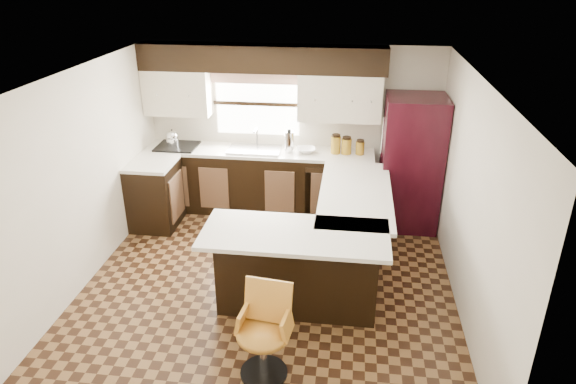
# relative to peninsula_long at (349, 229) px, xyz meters

# --- Properties ---
(floor) EXTENTS (4.40, 4.40, 0.00)m
(floor) POSITION_rel_peninsula_long_xyz_m (-0.90, -0.62, -0.45)
(floor) COLOR #49301A
(floor) RESTS_ON ground
(ceiling) EXTENTS (4.40, 4.40, 0.00)m
(ceiling) POSITION_rel_peninsula_long_xyz_m (-0.90, -0.62, 1.95)
(ceiling) COLOR silver
(ceiling) RESTS_ON wall_back
(wall_back) EXTENTS (4.40, 0.00, 4.40)m
(wall_back) POSITION_rel_peninsula_long_xyz_m (-0.90, 1.58, 0.75)
(wall_back) COLOR beige
(wall_back) RESTS_ON floor
(wall_front) EXTENTS (4.40, 0.00, 4.40)m
(wall_front) POSITION_rel_peninsula_long_xyz_m (-0.90, -2.83, 0.75)
(wall_front) COLOR beige
(wall_front) RESTS_ON floor
(wall_left) EXTENTS (0.00, 4.40, 4.40)m
(wall_left) POSITION_rel_peninsula_long_xyz_m (-3.00, -0.62, 0.75)
(wall_left) COLOR beige
(wall_left) RESTS_ON floor
(wall_right) EXTENTS (0.00, 4.40, 4.40)m
(wall_right) POSITION_rel_peninsula_long_xyz_m (1.20, -0.62, 0.75)
(wall_right) COLOR beige
(wall_right) RESTS_ON floor
(base_cab_back) EXTENTS (3.30, 0.60, 0.90)m
(base_cab_back) POSITION_rel_peninsula_long_xyz_m (-1.35, 1.28, 0.00)
(base_cab_back) COLOR black
(base_cab_back) RESTS_ON floor
(base_cab_left) EXTENTS (0.60, 0.70, 0.90)m
(base_cab_left) POSITION_rel_peninsula_long_xyz_m (-2.70, 0.62, 0.00)
(base_cab_left) COLOR black
(base_cab_left) RESTS_ON floor
(counter_back) EXTENTS (3.30, 0.60, 0.04)m
(counter_back) POSITION_rel_peninsula_long_xyz_m (-1.35, 1.28, 0.47)
(counter_back) COLOR silver
(counter_back) RESTS_ON base_cab_back
(counter_left) EXTENTS (0.60, 0.70, 0.04)m
(counter_left) POSITION_rel_peninsula_long_xyz_m (-2.70, 0.62, 0.47)
(counter_left) COLOR silver
(counter_left) RESTS_ON base_cab_left
(soffit) EXTENTS (3.40, 0.35, 0.36)m
(soffit) POSITION_rel_peninsula_long_xyz_m (-1.30, 1.40, 1.77)
(soffit) COLOR black
(soffit) RESTS_ON wall_back
(upper_cab_left) EXTENTS (0.94, 0.35, 0.64)m
(upper_cab_left) POSITION_rel_peninsula_long_xyz_m (-2.52, 1.40, 1.27)
(upper_cab_left) COLOR beige
(upper_cab_left) RESTS_ON wall_back
(upper_cab_right) EXTENTS (1.14, 0.35, 0.64)m
(upper_cab_right) POSITION_rel_peninsula_long_xyz_m (-0.22, 1.40, 1.27)
(upper_cab_right) COLOR beige
(upper_cab_right) RESTS_ON wall_back
(window_pane) EXTENTS (1.20, 0.02, 0.90)m
(window_pane) POSITION_rel_peninsula_long_xyz_m (-1.40, 1.56, 1.10)
(window_pane) COLOR white
(window_pane) RESTS_ON wall_back
(valance) EXTENTS (1.30, 0.06, 0.18)m
(valance) POSITION_rel_peninsula_long_xyz_m (-1.40, 1.52, 1.49)
(valance) COLOR #D19B93
(valance) RESTS_ON wall_back
(sink) EXTENTS (0.75, 0.45, 0.03)m
(sink) POSITION_rel_peninsula_long_xyz_m (-1.40, 1.25, 0.51)
(sink) COLOR #B2B2B7
(sink) RESTS_ON counter_back
(dishwasher) EXTENTS (0.58, 0.03, 0.78)m
(dishwasher) POSITION_rel_peninsula_long_xyz_m (-0.35, 0.99, -0.02)
(dishwasher) COLOR black
(dishwasher) RESTS_ON floor
(cooktop) EXTENTS (0.58, 0.50, 0.02)m
(cooktop) POSITION_rel_peninsula_long_xyz_m (-2.55, 1.25, 0.51)
(cooktop) COLOR black
(cooktop) RESTS_ON counter_back
(peninsula_long) EXTENTS (0.60, 1.95, 0.90)m
(peninsula_long) POSITION_rel_peninsula_long_xyz_m (0.00, 0.00, 0.00)
(peninsula_long) COLOR black
(peninsula_long) RESTS_ON floor
(peninsula_return) EXTENTS (1.65, 0.60, 0.90)m
(peninsula_return) POSITION_rel_peninsula_long_xyz_m (-0.53, -0.97, 0.00)
(peninsula_return) COLOR black
(peninsula_return) RESTS_ON floor
(counter_pen_long) EXTENTS (0.84, 1.95, 0.04)m
(counter_pen_long) POSITION_rel_peninsula_long_xyz_m (0.05, 0.00, 0.47)
(counter_pen_long) COLOR silver
(counter_pen_long) RESTS_ON peninsula_long
(counter_pen_return) EXTENTS (1.89, 0.84, 0.04)m
(counter_pen_return) POSITION_rel_peninsula_long_xyz_m (-0.55, -1.06, 0.47)
(counter_pen_return) COLOR silver
(counter_pen_return) RESTS_ON peninsula_return
(refrigerator) EXTENTS (0.79, 0.75, 1.83)m
(refrigerator) POSITION_rel_peninsula_long_xyz_m (0.79, 1.11, 0.47)
(refrigerator) COLOR black
(refrigerator) RESTS_ON floor
(bar_chair) EXTENTS (0.53, 0.53, 0.88)m
(bar_chair) POSITION_rel_peninsula_long_xyz_m (-0.71, -2.04, -0.01)
(bar_chair) COLOR orange
(bar_chair) RESTS_ON floor
(kettle) EXTENTS (0.18, 0.18, 0.24)m
(kettle) POSITION_rel_peninsula_long_xyz_m (-2.61, 1.26, 0.64)
(kettle) COLOR silver
(kettle) RESTS_ON cooktop
(percolator) EXTENTS (0.13, 0.13, 0.30)m
(percolator) POSITION_rel_peninsula_long_xyz_m (-0.90, 1.28, 0.64)
(percolator) COLOR silver
(percolator) RESTS_ON counter_back
(mixing_bowl) EXTENTS (0.32, 0.32, 0.07)m
(mixing_bowl) POSITION_rel_peninsula_long_xyz_m (-0.66, 1.28, 0.53)
(mixing_bowl) COLOR white
(mixing_bowl) RESTS_ON counter_back
(canister_large) EXTENTS (0.14, 0.14, 0.25)m
(canister_large) POSITION_rel_peninsula_long_xyz_m (-0.25, 1.30, 0.62)
(canister_large) COLOR olive
(canister_large) RESTS_ON counter_back
(canister_med) EXTENTS (0.14, 0.14, 0.22)m
(canister_med) POSITION_rel_peninsula_long_xyz_m (-0.10, 1.30, 0.60)
(canister_med) COLOR olive
(canister_med) RESTS_ON counter_back
(canister_small) EXTENTS (0.12, 0.12, 0.18)m
(canister_small) POSITION_rel_peninsula_long_xyz_m (0.09, 1.30, 0.59)
(canister_small) COLOR olive
(canister_small) RESTS_ON counter_back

